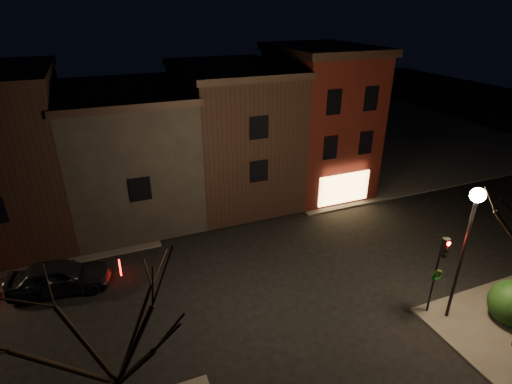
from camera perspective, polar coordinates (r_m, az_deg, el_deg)
ground at (r=21.92m, az=2.21°, el=-11.70°), size 120.00×120.00×0.00m
sidewalk_far_right at (r=47.00m, az=14.82°, el=8.17°), size 30.00×30.00×0.12m
corner_building at (r=30.67m, az=8.97°, el=10.24°), size 6.50×8.50×10.50m
row_building_a at (r=29.09m, az=-3.40°, el=8.52°), size 7.30×10.30×9.40m
row_building_b at (r=27.91m, az=-17.67°, el=5.56°), size 7.80×10.30×8.40m
row_building_c at (r=28.22m, az=-32.60°, el=4.53°), size 7.30×10.30×9.90m
street_lamp_near at (r=18.58m, az=28.41°, el=-3.52°), size 0.60×0.60×6.48m
traffic_signal at (r=19.56m, az=24.75°, el=-9.38°), size 0.58×0.38×4.05m
bare_tree_left at (r=11.83m, az=-20.64°, el=-17.53°), size 5.60×5.60×7.50m
parked_car_a at (r=22.65m, az=-26.27°, el=-10.78°), size 5.02×2.48×1.65m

